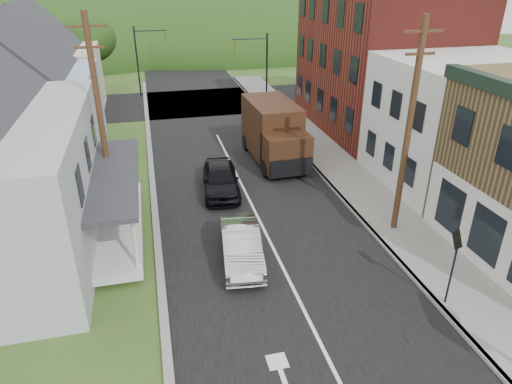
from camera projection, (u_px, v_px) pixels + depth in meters
ground at (298, 299)px, 16.05m from camera, size 120.00×120.00×0.00m
road at (240, 182)px, 24.78m from camera, size 9.00×90.00×0.02m
cross_road at (201, 102)px, 39.61m from camera, size 60.00×9.00×0.02m
sidewalk_right at (356, 185)px, 24.23m from camera, size 2.80×55.00×0.15m
curb_right at (333, 188)px, 23.95m from camera, size 0.20×55.00×0.15m
curb_left at (155, 208)px, 22.03m from camera, size 0.30×55.00×0.12m
storefront_white at (463, 124)px, 23.53m from camera, size 8.00×7.00×6.50m
storefront_red at (381, 57)px, 31.05m from camera, size 8.00×12.00×10.00m
house_blue at (33, 95)px, 26.95m from camera, size 7.14×8.16×7.28m
house_cream at (49, 67)px, 34.70m from camera, size 7.14×8.16×7.28m
utility_pole_right at (409, 130)px, 18.22m from camera, size 1.60×0.26×9.00m
utility_pole_left at (100, 118)px, 19.62m from camera, size 1.60×0.26×9.00m
traffic_signal_right at (258, 63)px, 35.80m from camera, size 2.87×0.20×6.00m
traffic_signal_left at (145, 53)px, 40.11m from camera, size 2.87×0.20×6.00m
tree_left_d at (88, 39)px, 39.93m from camera, size 4.80×4.80×6.94m
forested_ridge at (175, 51)px, 64.04m from camera, size 90.00×30.00×16.00m
silver_sedan at (241, 245)px, 17.85m from camera, size 1.93×4.39×1.40m
dark_sedan at (221, 179)px, 23.33m from camera, size 2.22×4.60×1.51m
delivery_van at (274, 133)px, 26.81m from camera, size 2.76×6.28×3.47m
warning_sign at (455, 257)px, 14.84m from camera, size 0.21×0.79×2.92m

